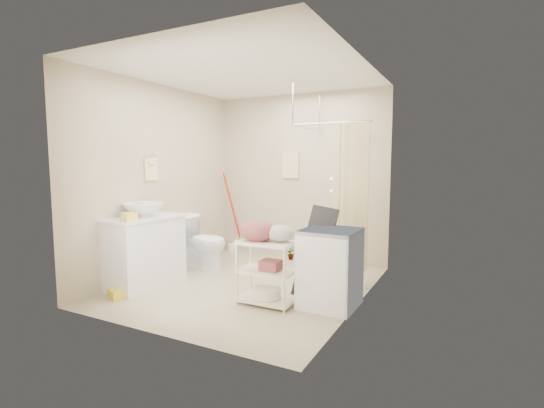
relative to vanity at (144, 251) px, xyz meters
The scene contains 23 objects.
floor 1.37m from the vanity, 26.88° to the left, with size 3.20×3.20×0.00m, color tan.
ceiling 2.53m from the vanity, 26.88° to the left, with size 2.80×3.20×0.04m, color silver.
wall_back 2.62m from the vanity, 62.07° to the left, with size 2.80×0.04×2.60m, color #BFB094.
wall_front 1.77m from the vanity, 41.10° to the right, with size 2.80×0.04×2.60m, color #BFB094.
wall_left 1.07m from the vanity, 112.20° to the left, with size 0.04×3.20×2.60m, color #BFB094.
wall_right 2.77m from the vanity, 12.94° to the left, with size 0.04×3.20×2.60m, color #BFB094.
vanity is the anchor object (origin of this frame).
sink 0.52m from the vanity, 31.62° to the left, with size 0.50×0.50×0.17m, color silver.
counter_basket 0.60m from the vanity, 68.83° to the right, with size 0.17×0.13×0.10m, color yellow.
floor_basket 0.62m from the vanity, 82.75° to the right, with size 0.27×0.21×0.15m, color yellow.
toilet 1.04m from the vanity, 83.35° to the left, with size 0.43×0.76×0.77m, color white.
mop 2.14m from the vanity, 92.28° to the left, with size 0.13×0.13×1.36m, color red, non-canonical shape.
potted_plant_a 2.32m from the vanity, 62.08° to the left, with size 0.16×0.11×0.30m, color brown.
potted_plant_b 2.45m from the vanity, 57.61° to the left, with size 0.18×0.14×0.32m, color brown.
hanging_towel 2.62m from the vanity, 65.02° to the left, with size 0.28×0.03×0.42m, color beige.
towel_ring 1.13m from the vanity, 119.55° to the left, with size 0.04×0.22×0.34m, color #F4E999, non-canonical shape.
tp_holder 0.73m from the vanity, 107.40° to the left, with size 0.08×0.12×0.14m, color white, non-canonical shape.
shower 2.66m from the vanity, 39.18° to the left, with size 1.10×1.10×2.10m, color silver, non-canonical shape.
shampoo_bottle_a 2.97m from the vanity, 49.59° to the left, with size 0.10×0.10×0.26m, color silver.
shampoo_bottle_b 3.00m from the vanity, 48.57° to the left, with size 0.09×0.09×0.19m, color #405794.
washing_machine 2.33m from the vanity, ahead, with size 0.57×0.59×0.83m, color white.
laundry_rack 1.67m from the vanity, ahead, with size 0.61×0.36×0.84m, color silver, non-canonical shape.
ironing_board 2.14m from the vanity, 13.43° to the left, with size 0.31×0.09×1.09m, color black, non-canonical shape.
Camera 1 is at (2.47, -4.14, 1.54)m, focal length 26.00 mm.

